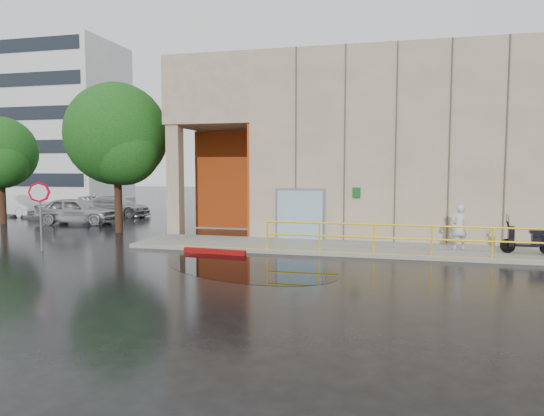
{
  "coord_description": "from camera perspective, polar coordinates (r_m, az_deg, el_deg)",
  "views": [
    {
      "loc": [
        3.76,
        -13.79,
        3.11
      ],
      "look_at": [
        -0.29,
        3.0,
        1.66
      ],
      "focal_mm": 32.0,
      "sensor_mm": 36.0,
      "label": 1
    }
  ],
  "objects": [
    {
      "name": "ground",
      "position": [
        14.63,
        -1.66,
        -7.49
      ],
      "size": [
        120.0,
        120.0,
        0.0
      ],
      "primitive_type": "plane",
      "color": "black",
      "rests_on": "ground"
    },
    {
      "name": "sidewalk",
      "position": [
        18.54,
        14.17,
        -4.78
      ],
      "size": [
        20.0,
        3.0,
        0.15
      ],
      "primitive_type": "cube",
      "color": "gray",
      "rests_on": "ground"
    },
    {
      "name": "building",
      "position": [
        24.84,
        16.78,
        7.11
      ],
      "size": [
        20.0,
        10.17,
        8.0
      ],
      "color": "gray",
      "rests_on": "ground"
    },
    {
      "name": "guardrail",
      "position": [
        17.12,
        15.09,
        -3.54
      ],
      "size": [
        9.56,
        0.06,
        1.03
      ],
      "color": "yellow",
      "rests_on": "sidewalk"
    },
    {
      "name": "distant_building",
      "position": [
        52.66,
        -23.91,
        9.16
      ],
      "size": [
        12.0,
        8.08,
        15.0
      ],
      "color": "silver",
      "rests_on": "ground"
    },
    {
      "name": "person",
      "position": [
        18.59,
        21.14,
        -2.13
      ],
      "size": [
        0.69,
        0.56,
        1.66
      ],
      "primitive_type": "imported",
      "rotation": [
        0.0,
        0.0,
        3.44
      ],
      "color": "silver",
      "rests_on": "sidewalk"
    },
    {
      "name": "scooter",
      "position": [
        18.78,
        27.97,
        -2.48
      ],
      "size": [
        1.75,
        0.68,
        1.34
      ],
      "rotation": [
        0.0,
        0.0,
        -0.07
      ],
      "color": "black",
      "rests_on": "sidewalk"
    },
    {
      "name": "stop_sign",
      "position": [
        19.91,
        -25.66,
        0.78
      ],
      "size": [
        0.56,
        0.6,
        2.59
      ],
      "rotation": [
        0.0,
        0.0,
        0.43
      ],
      "color": "slate",
      "rests_on": "ground"
    },
    {
      "name": "red_curb",
      "position": [
        17.64,
        -6.78,
        -5.11
      ],
      "size": [
        2.41,
        0.39,
        0.18
      ],
      "primitive_type": "cube",
      "rotation": [
        0.0,
        0.0,
        -0.09
      ],
      "color": "maroon",
      "rests_on": "ground"
    },
    {
      "name": "puddle",
      "position": [
        15.22,
        -2.79,
        -7.0
      ],
      "size": [
        7.16,
        6.01,
        0.01
      ],
      "primitive_type": "cube",
      "rotation": [
        0.0,
        0.0,
        -0.43
      ],
      "color": "black",
      "rests_on": "ground"
    },
    {
      "name": "car_a",
      "position": [
        28.82,
        -22.02,
        -0.29
      ],
      "size": [
        4.54,
        2.31,
        1.48
      ],
      "primitive_type": "imported",
      "rotation": [
        0.0,
        0.0,
        1.7
      ],
      "color": "#A5A7AC",
      "rests_on": "ground"
    },
    {
      "name": "car_b",
      "position": [
        35.15,
        -27.84,
        0.24
      ],
      "size": [
        4.25,
        2.32,
        1.33
      ],
      "primitive_type": "imported",
      "rotation": [
        0.0,
        0.0,
        1.33
      ],
      "color": "white",
      "rests_on": "ground"
    },
    {
      "name": "car_c",
      "position": [
        32.44,
        -17.87,
        0.2
      ],
      "size": [
        4.47,
        1.84,
        1.3
      ],
      "primitive_type": "imported",
      "rotation": [
        0.0,
        0.0,
        1.58
      ],
      "color": "#A0A2A7",
      "rests_on": "ground"
    },
    {
      "name": "tree_near",
      "position": [
        24.13,
        -17.62,
        7.86
      ],
      "size": [
        4.82,
        4.82,
        7.1
      ],
      "rotation": [
        0.0,
        0.0,
        -0.0
      ],
      "color": "black",
      "rests_on": "ground"
    },
    {
      "name": "tree_far",
      "position": [
        30.53,
        -29.28,
        5.44
      ],
      "size": [
        3.92,
        3.92,
        5.91
      ],
      "rotation": [
        0.0,
        0.0,
        -0.21
      ],
      "color": "black",
      "rests_on": "ground"
    }
  ]
}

